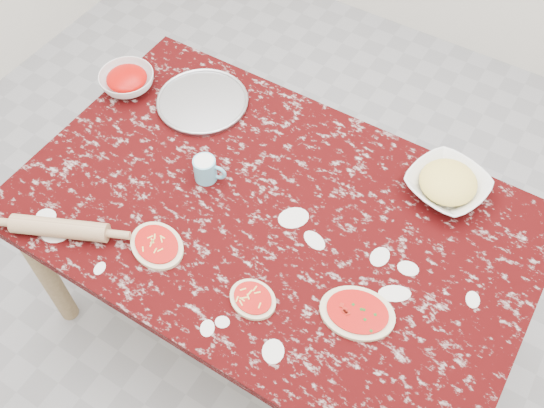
{
  "coord_description": "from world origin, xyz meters",
  "views": [
    {
      "loc": [
        0.57,
        -0.92,
        2.31
      ],
      "look_at": [
        0.0,
        0.0,
        0.8
      ],
      "focal_mm": 40.36,
      "sensor_mm": 36.0,
      "label": 1
    }
  ],
  "objects_px": {
    "sauce_bowl": "(127,81)",
    "flour_mug": "(206,169)",
    "cheese_bowl": "(447,186)",
    "worktable": "(272,228)",
    "rolling_pin": "(60,228)",
    "pizza_tray": "(203,102)"
  },
  "relations": [
    {
      "from": "sauce_bowl",
      "to": "flour_mug",
      "type": "xyz_separation_m",
      "value": [
        0.49,
        -0.19,
        0.01
      ]
    },
    {
      "from": "flour_mug",
      "to": "rolling_pin",
      "type": "relative_size",
      "value": 0.37
    },
    {
      "from": "worktable",
      "to": "rolling_pin",
      "type": "height_order",
      "value": "rolling_pin"
    },
    {
      "from": "cheese_bowl",
      "to": "rolling_pin",
      "type": "xyz_separation_m",
      "value": [
        -0.93,
        -0.76,
        -0.0
      ]
    },
    {
      "from": "sauce_bowl",
      "to": "flour_mug",
      "type": "relative_size",
      "value": 1.81
    },
    {
      "from": "worktable",
      "to": "sauce_bowl",
      "type": "height_order",
      "value": "sauce_bowl"
    },
    {
      "from": "flour_mug",
      "to": "pizza_tray",
      "type": "bearing_deg",
      "value": 128.0
    },
    {
      "from": "pizza_tray",
      "to": "rolling_pin",
      "type": "height_order",
      "value": "rolling_pin"
    },
    {
      "from": "cheese_bowl",
      "to": "flour_mug",
      "type": "height_order",
      "value": "flour_mug"
    },
    {
      "from": "worktable",
      "to": "cheese_bowl",
      "type": "relative_size",
      "value": 6.61
    },
    {
      "from": "worktable",
      "to": "sauce_bowl",
      "type": "bearing_deg",
      "value": 164.72
    },
    {
      "from": "worktable",
      "to": "sauce_bowl",
      "type": "distance_m",
      "value": 0.77
    },
    {
      "from": "pizza_tray",
      "to": "flour_mug",
      "type": "distance_m",
      "value": 0.34
    },
    {
      "from": "sauce_bowl",
      "to": "worktable",
      "type": "bearing_deg",
      "value": -15.28
    },
    {
      "from": "pizza_tray",
      "to": "rolling_pin",
      "type": "distance_m",
      "value": 0.68
    },
    {
      "from": "pizza_tray",
      "to": "cheese_bowl",
      "type": "bearing_deg",
      "value": 5.6
    },
    {
      "from": "sauce_bowl",
      "to": "flour_mug",
      "type": "height_order",
      "value": "flour_mug"
    },
    {
      "from": "cheese_bowl",
      "to": "flour_mug",
      "type": "distance_m",
      "value": 0.76
    },
    {
      "from": "cheese_bowl",
      "to": "flour_mug",
      "type": "xyz_separation_m",
      "value": [
        -0.68,
        -0.36,
        0.01
      ]
    },
    {
      "from": "sauce_bowl",
      "to": "rolling_pin",
      "type": "bearing_deg",
      "value": -68.63
    },
    {
      "from": "worktable",
      "to": "pizza_tray",
      "type": "bearing_deg",
      "value": 149.08
    },
    {
      "from": "cheese_bowl",
      "to": "flour_mug",
      "type": "bearing_deg",
      "value": -152.34
    }
  ]
}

